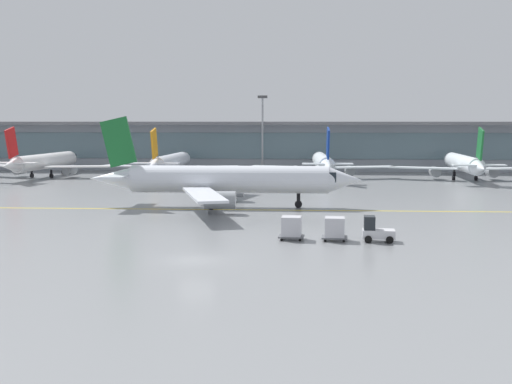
{
  "coord_description": "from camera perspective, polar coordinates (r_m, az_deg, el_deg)",
  "views": [
    {
      "loc": [
        7.34,
        -44.49,
        9.85
      ],
      "look_at": [
        3.09,
        17.04,
        3.0
      ],
      "focal_mm": 45.4,
      "sensor_mm": 36.0,
      "label": 1
    }
  ],
  "objects": [
    {
      "name": "apron_light_mast_1",
      "position": [
        121.5,
        0.58,
        5.42
      ],
      "size": [
        1.8,
        0.36,
        14.44
      ],
      "color": "gray",
      "rests_on": "ground_plane"
    },
    {
      "name": "cargo_dolly_lead",
      "position": [
        53.52,
        6.94,
        -3.17
      ],
      "size": [
        2.19,
        1.72,
        1.94
      ],
      "rotation": [
        0.0,
        0.0,
        -0.06
      ],
      "color": "#595B60",
      "rests_on": "ground_plane"
    },
    {
      "name": "gate_airplane_4",
      "position": [
        113.14,
        17.82,
        2.39
      ],
      "size": [
        24.87,
        26.7,
        8.86
      ],
      "rotation": [
        0.0,
        0.0,
        1.55
      ],
      "color": "white",
      "rests_on": "ground_plane"
    },
    {
      "name": "ground_plane",
      "position": [
        46.16,
        -5.32,
        -6.01
      ],
      "size": [
        400.0,
        400.0,
        0.0
      ],
      "primitive_type": "plane",
      "color": "gray"
    },
    {
      "name": "taxiing_regional_jet",
      "position": [
        73.35,
        -2.66,
        1.04
      ],
      "size": [
        31.06,
        28.97,
        10.32
      ],
      "rotation": [
        0.0,
        0.0,
        0.01
      ],
      "color": "silver",
      "rests_on": "ground_plane"
    },
    {
      "name": "gate_airplane_3",
      "position": [
        111.05,
        5.91,
        2.59
      ],
      "size": [
        24.86,
        26.72,
        8.86
      ],
      "rotation": [
        0.0,
        0.0,
        1.61
      ],
      "color": "white",
      "rests_on": "ground_plane"
    },
    {
      "name": "cargo_dolly_trailing",
      "position": [
        53.66,
        3.14,
        -3.11
      ],
      "size": [
        2.19,
        1.72,
        1.94
      ],
      "rotation": [
        0.0,
        0.0,
        -0.06
      ],
      "color": "#595B60",
      "rests_on": "ground_plane"
    },
    {
      "name": "terminal_concourse",
      "position": [
        129.12,
        0.69,
        4.15
      ],
      "size": [
        190.21,
        11.0,
        9.6
      ],
      "color": "#8C939E",
      "rests_on": "ground_plane"
    },
    {
      "name": "baggage_tug",
      "position": [
        53.64,
        10.51,
        -3.38
      ],
      "size": [
        2.68,
        1.75,
        2.1
      ],
      "rotation": [
        0.0,
        0.0,
        -0.06
      ],
      "color": "silver",
      "rests_on": "ground_plane"
    },
    {
      "name": "gate_airplane_1",
      "position": [
        118.38,
        -18.13,
        2.54
      ],
      "size": [
        24.77,
        26.76,
        8.86
      ],
      "rotation": [
        0.0,
        0.0,
        1.48
      ],
      "color": "white",
      "rests_on": "ground_plane"
    },
    {
      "name": "gate_airplane_2",
      "position": [
        113.02,
        -7.52,
        2.61
      ],
      "size": [
        24.39,
        26.23,
        8.69
      ],
      "rotation": [
        0.0,
        0.0,
        1.53
      ],
      "color": "silver",
      "rests_on": "ground_plane"
    },
    {
      "name": "taxiway_centreline_stripe",
      "position": [
        71.69,
        -2.51,
        -1.56
      ],
      "size": [
        110.0,
        1.49,
        0.01
      ],
      "primitive_type": "cube",
      "rotation": [
        0.0,
        0.0,
        0.01
      ],
      "color": "yellow",
      "rests_on": "ground_plane"
    }
  ]
}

